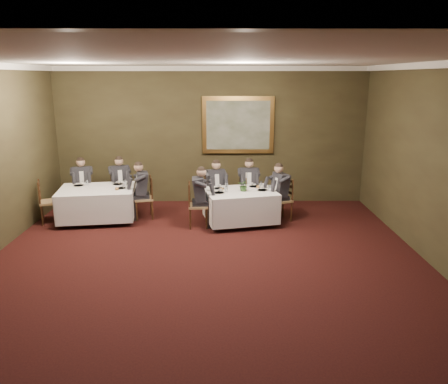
{
  "coord_description": "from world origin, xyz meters",
  "views": [
    {
      "loc": [
        0.28,
        -6.3,
        3.25
      ],
      "look_at": [
        0.32,
        1.61,
        1.15
      ],
      "focal_mm": 35.0,
      "sensor_mm": 36.0,
      "label": 1
    }
  ],
  "objects_px": {
    "table_main": "(240,204)",
    "centerpiece": "(244,185)",
    "chair_main_backright": "(248,201)",
    "diner_main_endleft": "(198,204)",
    "chair_sec_backright": "(121,198)",
    "candlestick": "(246,184)",
    "diner_main_endright": "(281,199)",
    "diner_sec_backright": "(120,189)",
    "chair_main_endright": "(281,208)",
    "chair_main_backleft": "(215,203)",
    "chair_sec_backleft": "(84,199)",
    "table_second": "(97,202)",
    "chair_sec_endleft": "(50,210)",
    "diner_main_backleft": "(215,194)",
    "chair_sec_endright": "(144,207)",
    "diner_sec_endright": "(143,197)",
    "chair_main_endleft": "(198,214)",
    "diner_main_backright": "(248,192)",
    "diner_sec_backleft": "(83,190)"
  },
  "relations": [
    {
      "from": "table_main",
      "to": "centerpiece",
      "type": "bearing_deg",
      "value": -12.49
    },
    {
      "from": "chair_main_backright",
      "to": "diner_main_endleft",
      "type": "distance_m",
      "value": 1.61
    },
    {
      "from": "chair_sec_backright",
      "to": "candlestick",
      "type": "distance_m",
      "value": 3.35
    },
    {
      "from": "diner_main_endright",
      "to": "diner_sec_backright",
      "type": "xyz_separation_m",
      "value": [
        -3.91,
        0.93,
        0.0
      ]
    },
    {
      "from": "chair_main_endright",
      "to": "table_main",
      "type": "bearing_deg",
      "value": 79.99
    },
    {
      "from": "chair_main_backleft",
      "to": "chair_sec_backleft",
      "type": "xyz_separation_m",
      "value": [
        -3.29,
        0.35,
        0.0
      ]
    },
    {
      "from": "table_main",
      "to": "table_second",
      "type": "bearing_deg",
      "value": 175.95
    },
    {
      "from": "chair_sec_backleft",
      "to": "chair_sec_endleft",
      "type": "height_order",
      "value": "same"
    },
    {
      "from": "diner_main_endleft",
      "to": "diner_main_endright",
      "type": "relative_size",
      "value": 1.0
    },
    {
      "from": "diner_main_endleft",
      "to": "chair_sec_backleft",
      "type": "distance_m",
      "value": 3.19
    },
    {
      "from": "table_second",
      "to": "diner_main_endleft",
      "type": "relative_size",
      "value": 1.37
    },
    {
      "from": "centerpiece",
      "to": "diner_main_backleft",
      "type": "bearing_deg",
      "value": 133.48
    },
    {
      "from": "chair_sec_backleft",
      "to": "centerpiece",
      "type": "xyz_separation_m",
      "value": [
        3.94,
        -1.05,
        0.62
      ]
    },
    {
      "from": "chair_main_backright",
      "to": "diner_sec_backright",
      "type": "bearing_deg",
      "value": -7.4
    },
    {
      "from": "table_second",
      "to": "centerpiece",
      "type": "relative_size",
      "value": 6.49
    },
    {
      "from": "chair_sec_endright",
      "to": "chair_sec_endleft",
      "type": "xyz_separation_m",
      "value": [
        -2.11,
        -0.29,
        0.0
      ]
    },
    {
      "from": "chair_main_backleft",
      "to": "diner_main_backleft",
      "type": "relative_size",
      "value": 0.74
    },
    {
      "from": "diner_main_backleft",
      "to": "candlestick",
      "type": "height_order",
      "value": "diner_main_backleft"
    },
    {
      "from": "diner_sec_backright",
      "to": "chair_main_endright",
      "type": "bearing_deg",
      "value": 146.85
    },
    {
      "from": "diner_main_endright",
      "to": "diner_sec_endright",
      "type": "relative_size",
      "value": 1.0
    },
    {
      "from": "chair_main_backright",
      "to": "table_second",
      "type": "bearing_deg",
      "value": 7.67
    },
    {
      "from": "diner_main_backleft",
      "to": "chair_sec_backleft",
      "type": "bearing_deg",
      "value": -24.53
    },
    {
      "from": "chair_main_endleft",
      "to": "candlestick",
      "type": "distance_m",
      "value": 1.28
    },
    {
      "from": "chair_main_endright",
      "to": "chair_sec_backleft",
      "type": "relative_size",
      "value": 1.0
    },
    {
      "from": "chair_main_endright",
      "to": "chair_sec_backleft",
      "type": "height_order",
      "value": "same"
    },
    {
      "from": "table_main",
      "to": "centerpiece",
      "type": "distance_m",
      "value": 0.46
    },
    {
      "from": "chair_sec_backleft",
      "to": "diner_sec_endright",
      "type": "height_order",
      "value": "diner_sec_endright"
    },
    {
      "from": "diner_main_backleft",
      "to": "table_second",
      "type": "bearing_deg",
      "value": -9.17
    },
    {
      "from": "diner_main_backright",
      "to": "chair_sec_backleft",
      "type": "xyz_separation_m",
      "value": [
        -4.1,
        0.18,
        -0.23
      ]
    },
    {
      "from": "candlestick",
      "to": "chair_sec_endright",
      "type": "bearing_deg",
      "value": 172.02
    },
    {
      "from": "chair_sec_endright",
      "to": "centerpiece",
      "type": "relative_size",
      "value": 3.52
    },
    {
      "from": "chair_main_endright",
      "to": "diner_sec_backleft",
      "type": "xyz_separation_m",
      "value": [
        -4.82,
        0.8,
        0.23
      ]
    },
    {
      "from": "diner_main_endleft",
      "to": "chair_sec_backleft",
      "type": "bearing_deg",
      "value": -116.48
    },
    {
      "from": "chair_sec_backright",
      "to": "centerpiece",
      "type": "height_order",
      "value": "centerpiece"
    },
    {
      "from": "table_main",
      "to": "diner_sec_backright",
      "type": "height_order",
      "value": "diner_sec_backright"
    },
    {
      "from": "diner_sec_backright",
      "to": "diner_sec_endright",
      "type": "relative_size",
      "value": 1.0
    },
    {
      "from": "chair_sec_backleft",
      "to": "candlestick",
      "type": "height_order",
      "value": "candlestick"
    },
    {
      "from": "diner_main_backleft",
      "to": "chair_main_endleft",
      "type": "distance_m",
      "value": 0.99
    },
    {
      "from": "chair_main_backleft",
      "to": "chair_sec_endleft",
      "type": "bearing_deg",
      "value": -9.35
    },
    {
      "from": "diner_main_backright",
      "to": "chair_sec_endleft",
      "type": "distance_m",
      "value": 4.66
    },
    {
      "from": "diner_main_backleft",
      "to": "centerpiece",
      "type": "height_order",
      "value": "diner_main_backleft"
    },
    {
      "from": "diner_main_backleft",
      "to": "chair_sec_endleft",
      "type": "xyz_separation_m",
      "value": [
        -3.78,
        -0.58,
        -0.23
      ]
    },
    {
      "from": "diner_main_backleft",
      "to": "chair_sec_endright",
      "type": "relative_size",
      "value": 1.35
    },
    {
      "from": "chair_main_endleft",
      "to": "chair_sec_endright",
      "type": "distance_m",
      "value": 1.42
    },
    {
      "from": "diner_main_endright",
      "to": "table_second",
      "type": "bearing_deg",
      "value": 66.84
    },
    {
      "from": "table_second",
      "to": "chair_main_endright",
      "type": "bearing_deg",
      "value": -0.21
    },
    {
      "from": "chair_main_backleft",
      "to": "diner_main_backright",
      "type": "distance_m",
      "value": 0.86
    },
    {
      "from": "table_main",
      "to": "chair_main_endright",
      "type": "relative_size",
      "value": 1.78
    },
    {
      "from": "chair_main_backright",
      "to": "chair_main_endright",
      "type": "height_order",
      "value": "same"
    },
    {
      "from": "chair_main_endright",
      "to": "chair_sec_endright",
      "type": "height_order",
      "value": "same"
    }
  ]
}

